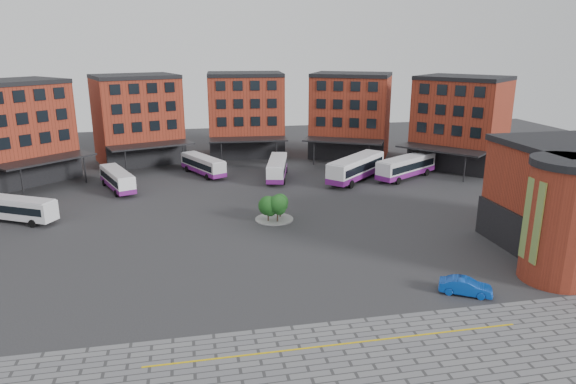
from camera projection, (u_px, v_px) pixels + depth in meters
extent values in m
plane|color=#28282B|center=(275.00, 263.00, 47.43)|extent=(160.00, 160.00, 0.00)
cube|color=gold|center=(340.00, 344.00, 34.62)|extent=(26.00, 0.15, 0.02)
cube|color=maroon|center=(17.00, 133.00, 74.27)|extent=(16.35, 16.13, 14.00)
cube|color=black|center=(39.00, 171.00, 72.89)|extent=(10.00, 9.07, 4.00)
cube|color=black|center=(9.00, 82.00, 72.22)|extent=(16.55, 16.35, 0.60)
cube|color=black|center=(33.00, 121.00, 70.76)|extent=(8.60, 7.77, 8.00)
cube|color=black|center=(46.00, 160.00, 70.98)|extent=(12.61, 11.97, 0.25)
cylinder|color=black|center=(22.00, 183.00, 67.01)|extent=(0.20, 0.20, 4.00)
cylinder|color=black|center=(85.00, 170.00, 74.02)|extent=(0.20, 0.20, 4.00)
cube|color=maroon|center=(138.00, 121.00, 86.28)|extent=(15.55, 13.69, 14.00)
cube|color=black|center=(148.00, 155.00, 83.66)|extent=(12.45, 4.71, 4.00)
cube|color=black|center=(134.00, 76.00, 84.23)|extent=(15.65, 13.97, 0.60)
cube|color=black|center=(145.00, 111.00, 81.48)|extent=(10.87, 3.87, 8.00)
cube|color=black|center=(151.00, 145.00, 81.15)|extent=(13.72, 8.39, 0.25)
cylinder|color=black|center=(126.00, 163.00, 78.01)|extent=(0.20, 0.20, 4.00)
cylinder|color=black|center=(183.00, 157.00, 82.43)|extent=(0.20, 0.20, 4.00)
cube|color=maroon|center=(246.00, 116.00, 92.10)|extent=(13.67, 10.88, 14.00)
cube|color=black|center=(248.00, 148.00, 88.88)|extent=(13.00, 1.41, 4.00)
cube|color=black|center=(245.00, 74.00, 90.05)|extent=(13.69, 11.18, 0.60)
cube|color=black|center=(247.00, 107.00, 86.67)|extent=(11.42, 0.95, 8.00)
cube|color=black|center=(248.00, 139.00, 86.08)|extent=(13.28, 5.30, 0.25)
cylinder|color=black|center=(221.00, 154.00, 84.37)|extent=(0.20, 0.20, 4.00)
cylinder|color=black|center=(276.00, 153.00, 85.49)|extent=(0.20, 0.20, 4.00)
cube|color=maroon|center=(351.00, 117.00, 90.80)|extent=(16.12, 14.81, 14.00)
cube|color=black|center=(345.00, 150.00, 87.72)|extent=(11.81, 6.35, 4.00)
cube|color=black|center=(352.00, 75.00, 88.76)|extent=(16.26, 15.08, 0.60)
cube|color=black|center=(346.00, 108.00, 85.52)|extent=(10.26, 5.33, 8.00)
cube|color=black|center=(343.00, 141.00, 84.99)|extent=(13.58, 9.82, 0.25)
cylinder|color=black|center=(314.00, 153.00, 85.06)|extent=(0.20, 0.20, 4.00)
cylinder|color=black|center=(369.00, 156.00, 82.70)|extent=(0.20, 0.20, 4.00)
cube|color=maroon|center=(460.00, 124.00, 82.60)|extent=(16.02, 16.39, 14.00)
cube|color=black|center=(446.00, 160.00, 80.36)|extent=(8.74, 10.28, 4.00)
cube|color=black|center=(464.00, 78.00, 80.56)|extent=(16.25, 16.58, 0.60)
cube|color=black|center=(449.00, 114.00, 78.20)|extent=(7.47, 8.86, 8.00)
cube|color=black|center=(441.00, 149.00, 78.04)|extent=(11.73, 12.79, 0.25)
cylinder|color=black|center=(407.00, 160.00, 79.98)|extent=(0.20, 0.20, 4.00)
cylinder|color=black|center=(465.00, 169.00, 74.52)|extent=(0.20, 0.20, 4.00)
cube|color=black|center=(513.00, 233.00, 49.32)|extent=(0.40, 12.00, 4.00)
cylinder|color=maroon|center=(562.00, 224.00, 42.85)|extent=(6.00, 6.00, 10.00)
cylinder|color=black|center=(572.00, 163.00, 41.37)|extent=(6.40, 6.40, 0.60)
cube|color=gold|center=(532.00, 221.00, 42.16)|extent=(0.12, 2.20, 7.00)
cylinder|color=gray|center=(274.00, 219.00, 59.08)|extent=(4.40, 4.40, 0.12)
cylinder|color=#332114|center=(268.00, 216.00, 58.19)|extent=(0.14, 0.14, 1.37)
sphere|color=#1B4617|center=(268.00, 206.00, 57.84)|extent=(2.23, 2.23, 2.23)
sphere|color=#1B4617|center=(270.00, 209.00, 57.86)|extent=(1.56, 1.56, 1.56)
cylinder|color=#332114|center=(280.00, 212.00, 59.62)|extent=(0.14, 0.14, 1.37)
sphere|color=#1B4617|center=(280.00, 202.00, 59.28)|extent=(1.90, 1.90, 1.90)
sphere|color=#1B4617|center=(282.00, 205.00, 59.29)|extent=(1.33, 1.33, 1.33)
cylinder|color=#332114|center=(277.00, 216.00, 57.98)|extent=(0.14, 0.14, 1.53)
sphere|color=#1B4617|center=(277.00, 204.00, 57.59)|extent=(2.11, 2.11, 2.11)
sphere|color=#1B4617|center=(279.00, 208.00, 57.62)|extent=(1.47, 1.47, 1.47)
cube|color=white|center=(16.00, 208.00, 58.06)|extent=(9.77, 6.67, 2.20)
cube|color=black|center=(15.00, 207.00, 58.01)|extent=(9.10, 6.35, 0.85)
cube|color=silver|center=(14.00, 198.00, 57.74)|extent=(9.38, 6.40, 0.11)
cylinder|color=black|center=(3.00, 212.00, 60.30)|extent=(0.92, 0.66, 0.90)
cylinder|color=black|center=(32.00, 224.00, 56.46)|extent=(0.92, 0.66, 0.90)
cylinder|color=black|center=(47.00, 217.00, 58.52)|extent=(0.92, 0.66, 0.90)
cube|color=white|center=(117.00, 179.00, 70.56)|extent=(5.73, 10.12, 2.22)
cube|color=black|center=(117.00, 178.00, 70.52)|extent=(5.49, 9.40, 0.86)
cube|color=silver|center=(117.00, 171.00, 70.24)|extent=(5.50, 9.72, 0.11)
cube|color=black|center=(108.00, 170.00, 74.46)|extent=(1.84, 0.81, 1.00)
cube|color=#6C1A76|center=(118.00, 184.00, 70.79)|extent=(5.78, 10.17, 0.63)
cylinder|color=black|center=(104.00, 183.00, 72.88)|extent=(0.58, 0.94, 0.91)
cylinder|color=black|center=(120.00, 181.00, 74.06)|extent=(0.58, 0.94, 0.91)
cylinder|color=black|center=(116.00, 193.00, 67.72)|extent=(0.58, 0.94, 0.91)
cylinder|color=black|center=(133.00, 191.00, 68.89)|extent=(0.58, 0.94, 0.91)
cube|color=silver|center=(203.00, 164.00, 78.72)|extent=(6.56, 10.16, 2.27)
cube|color=black|center=(203.00, 163.00, 78.68)|extent=(6.26, 9.45, 0.88)
cube|color=silver|center=(203.00, 157.00, 78.39)|extent=(6.30, 9.75, 0.11)
cube|color=black|center=(188.00, 157.00, 82.46)|extent=(1.82, 0.97, 1.02)
cube|color=#6C1A76|center=(203.00, 169.00, 78.95)|extent=(6.62, 10.21, 0.65)
cylinder|color=black|center=(187.00, 169.00, 80.86)|extent=(0.66, 0.95, 0.93)
cylinder|color=black|center=(200.00, 167.00, 82.21)|extent=(0.66, 0.95, 0.93)
cylinder|color=black|center=(207.00, 177.00, 75.90)|extent=(0.66, 0.95, 0.93)
cylinder|color=black|center=(221.00, 175.00, 77.25)|extent=(0.66, 0.95, 0.93)
cube|color=white|center=(277.00, 167.00, 76.50)|extent=(4.91, 10.88, 2.36)
cube|color=black|center=(277.00, 166.00, 76.45)|extent=(4.77, 10.07, 0.92)
cube|color=silver|center=(277.00, 159.00, 76.15)|extent=(4.72, 10.45, 0.12)
cube|color=black|center=(279.00, 158.00, 81.43)|extent=(2.02, 0.61, 1.06)
cube|color=#6C1A76|center=(277.00, 173.00, 76.73)|extent=(4.96, 10.93, 0.68)
cylinder|color=black|center=(271.00, 170.00, 80.15)|extent=(0.51, 1.01, 0.97)
cylinder|color=black|center=(286.00, 170.00, 80.04)|extent=(0.51, 1.01, 0.97)
cylinder|color=black|center=(267.00, 181.00, 73.64)|extent=(0.51, 1.01, 0.97)
cylinder|color=black|center=(284.00, 181.00, 73.53)|extent=(0.51, 1.01, 0.97)
cube|color=white|center=(356.00, 167.00, 75.23)|extent=(11.13, 10.79, 2.81)
cube|color=black|center=(356.00, 166.00, 75.18)|extent=(10.44, 10.14, 1.09)
cube|color=silver|center=(356.00, 157.00, 74.82)|extent=(10.69, 10.36, 0.14)
cube|color=black|center=(375.00, 158.00, 80.05)|extent=(1.77, 1.85, 1.26)
cube|color=#6C1A76|center=(356.00, 174.00, 75.51)|extent=(11.19, 10.85, 0.80)
cylinder|color=black|center=(360.00, 170.00, 79.61)|extent=(1.07, 1.04, 1.15)
cylinder|color=black|center=(377.00, 173.00, 78.03)|extent=(1.07, 1.04, 1.15)
cylinder|color=black|center=(333.00, 181.00, 73.26)|extent=(1.07, 1.04, 1.15)
cylinder|color=black|center=(351.00, 184.00, 71.67)|extent=(1.07, 1.04, 1.15)
cube|color=silver|center=(406.00, 166.00, 76.59)|extent=(11.24, 8.34, 2.58)
cube|color=black|center=(406.00, 165.00, 76.54)|extent=(10.49, 7.90, 1.00)
cube|color=silver|center=(407.00, 157.00, 76.22)|extent=(10.79, 8.01, 0.13)
cube|color=black|center=(427.00, 159.00, 80.26)|extent=(1.28, 1.97, 1.16)
cube|color=#6C1A76|center=(406.00, 172.00, 76.85)|extent=(11.30, 8.40, 0.74)
cylinder|color=black|center=(412.00, 169.00, 80.33)|extent=(1.06, 0.82, 1.05)
cylinder|color=black|center=(427.00, 172.00, 78.48)|extent=(1.06, 0.82, 1.05)
cylinder|color=black|center=(383.00, 178.00, 75.46)|extent=(1.06, 0.82, 1.05)
cylinder|color=black|center=(398.00, 181.00, 73.61)|extent=(1.06, 0.82, 1.05)
imported|color=#0D42B2|center=(466.00, 287.00, 41.37)|extent=(4.32, 3.31, 1.37)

